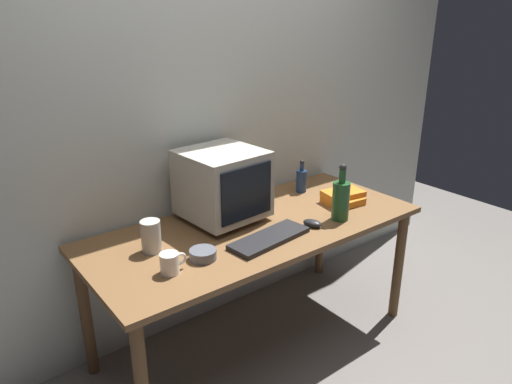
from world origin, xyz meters
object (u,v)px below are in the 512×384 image
at_px(crt_monitor, 222,184).
at_px(computer_mouse, 312,223).
at_px(metal_canister, 151,236).
at_px(bottle_tall, 341,199).
at_px(mug, 170,263).
at_px(keyboard, 269,238).
at_px(cd_spindle, 203,254).
at_px(book_stack, 343,198).
at_px(bottle_short, 301,180).

bearing_deg(crt_monitor, computer_mouse, -49.44).
height_order(computer_mouse, metal_canister, metal_canister).
distance_m(bottle_tall, metal_canister, 0.98).
bearing_deg(bottle_tall, computer_mouse, 172.81).
distance_m(mug, metal_canister, 0.22).
height_order(crt_monitor, mug, crt_monitor).
relative_size(keyboard, cd_spindle, 3.50).
height_order(mug, cd_spindle, mug).
height_order(book_stack, metal_canister, metal_canister).
height_order(bottle_tall, book_stack, bottle_tall).
distance_m(crt_monitor, bottle_short, 0.61).
bearing_deg(keyboard, metal_canister, 146.73).
bearing_deg(bottle_tall, mug, 176.55).
bearing_deg(book_stack, computer_mouse, -161.42).
bearing_deg(book_stack, crt_monitor, 160.23).
bearing_deg(crt_monitor, book_stack, -19.77).
relative_size(crt_monitor, bottle_short, 2.06).
distance_m(keyboard, computer_mouse, 0.27).
xyz_separation_m(keyboard, bottle_short, (0.57, 0.39, 0.06)).
height_order(cd_spindle, metal_canister, metal_canister).
distance_m(keyboard, book_stack, 0.63).
bearing_deg(bottle_tall, keyboard, 175.59).
bearing_deg(keyboard, bottle_short, 27.86).
bearing_deg(bottle_short, crt_monitor, -175.52).
xyz_separation_m(keyboard, computer_mouse, (0.27, -0.01, 0.01)).
bearing_deg(keyboard, cd_spindle, 166.56).
relative_size(computer_mouse, book_stack, 0.41).
distance_m(crt_monitor, bottle_tall, 0.62).
distance_m(bottle_short, mug, 1.14).
bearing_deg(bottle_short, mug, -161.26).
bearing_deg(bottle_tall, crt_monitor, 141.82).
bearing_deg(cd_spindle, keyboard, -6.77).
bearing_deg(book_stack, mug, -175.83).
relative_size(keyboard, mug, 3.50).
bearing_deg(metal_canister, crt_monitor, 12.15).
xyz_separation_m(bottle_short, book_stack, (0.06, -0.28, -0.04)).
distance_m(bottle_short, cd_spindle, 0.98).
relative_size(computer_mouse, bottle_tall, 0.33).
relative_size(bottle_tall, book_stack, 1.25).
xyz_separation_m(bottle_short, metal_canister, (-1.06, -0.15, 0.00)).
bearing_deg(cd_spindle, bottle_short, 20.97).
xyz_separation_m(crt_monitor, bottle_tall, (0.48, -0.38, -0.08)).
distance_m(bottle_short, metal_canister, 1.07).
xyz_separation_m(book_stack, cd_spindle, (-0.97, -0.07, -0.01)).
height_order(mug, metal_canister, metal_canister).
height_order(crt_monitor, computer_mouse, crt_monitor).
bearing_deg(mug, bottle_short, 18.74).
relative_size(bottle_short, metal_canister, 1.33).
distance_m(bottle_tall, bottle_short, 0.44).
height_order(bottle_tall, mug, bottle_tall).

